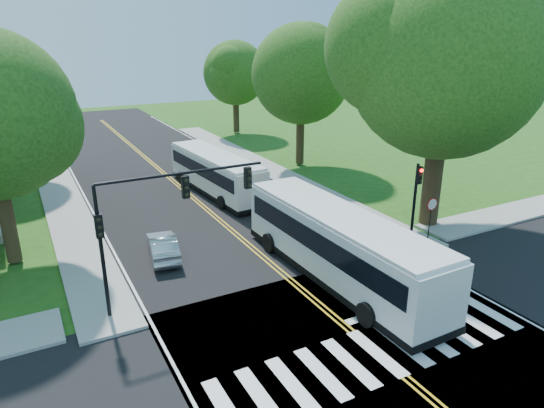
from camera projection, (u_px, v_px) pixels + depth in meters
ground at (368, 346)px, 18.22m from camera, size 140.00×140.00×0.00m
road at (201, 205)px, 33.20m from camera, size 14.00×96.00×0.01m
cross_road at (368, 346)px, 18.22m from camera, size 60.00×12.00×0.01m
center_line at (183, 189)px, 36.52m from camera, size 0.36×70.00×0.01m
edge_line_w at (88, 203)px, 33.51m from camera, size 0.12×70.00×0.01m
edge_line_e at (263, 177)px, 39.54m from camera, size 0.12×70.00×0.01m
crosswalk at (376, 353)px, 17.80m from camera, size 12.60×3.00×0.01m
stop_bar at (408, 303)px, 21.10m from camera, size 6.60×0.40×0.01m
sidewalk_nw at (60, 193)px, 35.32m from camera, size 2.60×40.00×0.15m
sidewalk_ne at (263, 166)px, 42.68m from camera, size 2.60×40.00×0.15m
sidewalk_xe at (539, 206)px, 32.72m from camera, size 20.00×2.60×0.15m
tree_ne_big at (446, 62)px, 26.56m from camera, size 10.80×10.80×14.91m
tree_west_far at (0, 92)px, 35.98m from camera, size 7.60×7.60×10.67m
tree_east_mid at (301, 74)px, 40.68m from camera, size 8.40×8.40×11.93m
tree_east_far at (235, 73)px, 54.77m from camera, size 7.20×7.20×10.34m
signal_nw at (159, 210)px, 19.51m from camera, size 7.15×0.46×5.66m
signal_ne at (416, 192)px, 26.23m from camera, size 0.30×0.46×4.40m
stop_sign at (431, 209)px, 26.51m from camera, size 0.76×0.08×2.53m
bus_lead at (338, 244)px, 22.71m from camera, size 3.30×12.85×3.31m
bus_follow at (216, 172)px, 35.24m from camera, size 3.30×11.38×2.91m
hatchback at (163, 246)px, 25.16m from camera, size 1.94×4.05×1.28m
suv at (304, 207)px, 30.84m from camera, size 2.80×4.75×1.24m
dark_sedan at (303, 198)px, 32.38m from camera, size 2.69×5.00×1.38m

